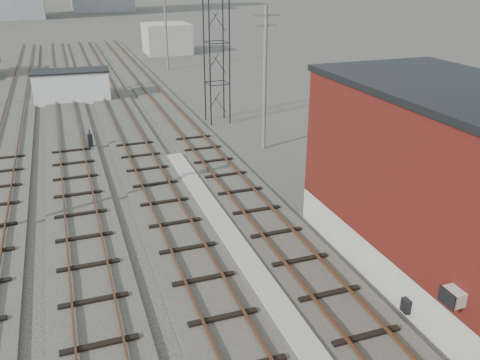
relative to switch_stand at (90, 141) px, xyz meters
name	(u,v)px	position (x,y,z in m)	size (l,w,h in m)	color
ground	(110,70)	(4.28, 28.47, -0.59)	(320.00, 320.00, 0.00)	#282621
track_right	(169,111)	(6.78, 7.47, -0.48)	(3.20, 90.00, 0.39)	#332D28
track_mid_right	(120,115)	(2.78, 7.47, -0.48)	(3.20, 90.00, 0.39)	#332D28
track_mid_left	(67,120)	(-1.22, 7.47, -0.48)	(3.20, 90.00, 0.39)	#332D28
track_left	(12,125)	(-5.22, 7.47, -0.48)	(3.20, 90.00, 0.39)	#332D28
platform_curb	(255,274)	(4.78, -17.53, -0.46)	(0.90, 28.00, 0.26)	gray
brick_building	(454,186)	(11.78, -19.53, 3.04)	(6.54, 12.20, 7.22)	gray
lattice_tower	(216,21)	(9.78, 3.47, 6.91)	(1.60, 1.60, 15.00)	black
utility_pole_right_a	(265,75)	(10.78, -3.53, 4.21)	(1.80, 0.24, 9.00)	#595147
utility_pole_right_b	(166,27)	(10.78, 26.47, 4.21)	(1.80, 0.24, 9.00)	#595147
shed_right	(167,38)	(13.28, 38.47, 1.41)	(6.00, 6.00, 4.00)	gray
switch_stand	(90,141)	(0.00, 0.00, 0.00)	(0.31, 0.31, 1.25)	black
site_trailer	(72,86)	(-0.44, 13.91, 0.81)	(6.74, 3.21, 2.78)	silver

